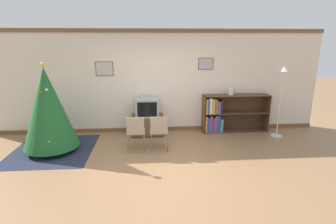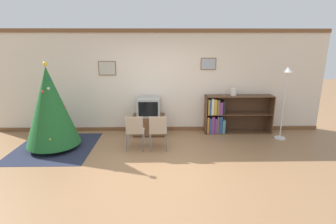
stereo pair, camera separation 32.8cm
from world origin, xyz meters
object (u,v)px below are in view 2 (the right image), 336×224
Objects in this scene: television at (149,107)px; standing_lamp at (286,84)px; folding_chair_right at (158,130)px; bookshelf at (225,115)px; folding_chair_left at (135,131)px; vase at (234,92)px; tv_console at (149,125)px; christmas_tree at (50,107)px.

standing_lamp reaches higher than television.
bookshelf is at bearing 33.39° from folding_chair_right.
folding_chair_left and folding_chair_right have the same top height.
folding_chair_right is at bearing -76.35° from television.
standing_lamp is (3.08, 0.69, 0.91)m from folding_chair_right.
standing_lamp reaches higher than vase.
folding_chair_right is (0.26, -1.07, 0.22)m from tv_console.
tv_console is at bearing 22.38° from christmas_tree.
standing_lamp is at bearing 5.23° from christmas_tree.
tv_console is 4.22× the size of vase.
vase is (2.48, 1.19, 0.64)m from folding_chair_left.
standing_lamp reaches higher than tv_console.
standing_lamp reaches higher than bookshelf.
bookshelf is (1.78, 1.17, 0.01)m from folding_chair_right.
christmas_tree is at bearing 174.37° from folding_chair_left.
vase is at bearing 155.90° from standing_lamp.
folding_chair_right is (0.52, 0.00, 0.00)m from folding_chair_left.
television is at bearing 103.65° from folding_chair_right.
television is 0.72× the size of folding_chair_right.
christmas_tree is 2.38× the size of tv_console.
folding_chair_left is at bearing -5.63° from christmas_tree.
folding_chair_left is at bearing -103.62° from tv_console.
standing_lamp is at bearing 12.58° from folding_chair_right.
television is 2.06m from bookshelf.
christmas_tree reaches higher than folding_chair_right.
folding_chair_left is at bearing -154.36° from vase.
christmas_tree is 1.96m from folding_chair_left.
christmas_tree reaches higher than tv_console.
folding_chair_right is at bearing -4.42° from christmas_tree.
vase is (1.96, 1.19, 0.64)m from folding_chair_right.
television is at bearing -176.79° from vase.
folding_chair_right is 0.46× the size of bookshelf.
standing_lamp is at bearing -24.10° from vase.
folding_chair_right is 4.18× the size of vase.
christmas_tree is 5.52m from standing_lamp.
folding_chair_left is 4.18× the size of vase.
television is 3.02× the size of vase.
vase is (2.22, 0.12, 0.85)m from tv_console.
christmas_tree is 1.11× the size of bookshelf.
bookshelf is 0.98× the size of standing_lamp.
christmas_tree is 3.33× the size of television.
christmas_tree is 2.46m from folding_chair_right.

